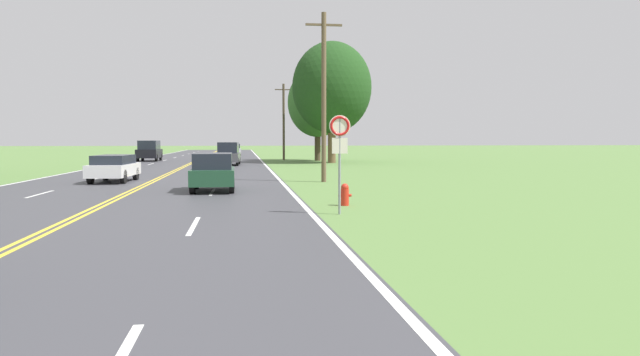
{
  "coord_description": "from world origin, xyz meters",
  "views": [
    {
      "loc": [
        4.42,
        2.48,
        2.1
      ],
      "look_at": [
        6.25,
        15.74,
        1.2
      ],
      "focal_mm": 32.0,
      "sensor_mm": 36.0,
      "label": 1
    }
  ],
  "objects_px": {
    "car_dark_green_hatchback_approaching": "(213,171)",
    "car_dark_grey_suv_mid_far": "(229,153)",
    "traffic_sign": "(340,139)",
    "tree_left_verge": "(332,88)",
    "car_black_suv_receding": "(149,150)",
    "tree_mid_treeline": "(318,103)",
    "fire_hydrant": "(345,194)",
    "car_silver_hatchback_distant": "(233,149)",
    "car_white_hatchback_mid_near": "(114,167)"
  },
  "relations": [
    {
      "from": "car_dark_green_hatchback_approaching",
      "to": "car_white_hatchback_mid_near",
      "type": "relative_size",
      "value": 0.85
    },
    {
      "from": "car_white_hatchback_mid_near",
      "to": "tree_mid_treeline",
      "type": "bearing_deg",
      "value": -24.56
    },
    {
      "from": "car_dark_green_hatchback_approaching",
      "to": "car_silver_hatchback_distant",
      "type": "relative_size",
      "value": 0.93
    },
    {
      "from": "tree_left_verge",
      "to": "car_white_hatchback_mid_near",
      "type": "bearing_deg",
      "value": -123.83
    },
    {
      "from": "fire_hydrant",
      "to": "car_dark_grey_suv_mid_far",
      "type": "distance_m",
      "value": 29.88
    },
    {
      "from": "traffic_sign",
      "to": "car_white_hatchback_mid_near",
      "type": "distance_m",
      "value": 16.37
    },
    {
      "from": "car_dark_grey_suv_mid_far",
      "to": "car_dark_green_hatchback_approaching",
      "type": "bearing_deg",
      "value": 2.21
    },
    {
      "from": "fire_hydrant",
      "to": "car_dark_grey_suv_mid_far",
      "type": "bearing_deg",
      "value": 98.29
    },
    {
      "from": "car_white_hatchback_mid_near",
      "to": "car_silver_hatchback_distant",
      "type": "distance_m",
      "value": 45.56
    },
    {
      "from": "traffic_sign",
      "to": "tree_left_verge",
      "type": "xyz_separation_m",
      "value": [
        5.33,
        34.98,
        4.63
      ]
    },
    {
      "from": "fire_hydrant",
      "to": "traffic_sign",
      "type": "distance_m",
      "value": 2.78
    },
    {
      "from": "fire_hydrant",
      "to": "car_silver_hatchback_distant",
      "type": "xyz_separation_m",
      "value": [
        -4.35,
        56.78,
        0.48
      ]
    },
    {
      "from": "car_black_suv_receding",
      "to": "car_dark_grey_suv_mid_far",
      "type": "bearing_deg",
      "value": -140.76
    },
    {
      "from": "traffic_sign",
      "to": "car_silver_hatchback_distant",
      "type": "distance_m",
      "value": 59.02
    },
    {
      "from": "car_dark_grey_suv_mid_far",
      "to": "car_black_suv_receding",
      "type": "bearing_deg",
      "value": -139.25
    },
    {
      "from": "fire_hydrant",
      "to": "tree_left_verge",
      "type": "relative_size",
      "value": 0.07
    },
    {
      "from": "tree_left_verge",
      "to": "car_white_hatchback_mid_near",
      "type": "height_order",
      "value": "tree_left_verge"
    },
    {
      "from": "tree_left_verge",
      "to": "car_silver_hatchback_distant",
      "type": "xyz_separation_m",
      "value": [
        -9.15,
        23.9,
        -5.9
      ]
    },
    {
      "from": "fire_hydrant",
      "to": "tree_mid_treeline",
      "type": "height_order",
      "value": "tree_mid_treeline"
    },
    {
      "from": "car_white_hatchback_mid_near",
      "to": "fire_hydrant",
      "type": "bearing_deg",
      "value": -137.81
    },
    {
      "from": "car_dark_green_hatchback_approaching",
      "to": "car_white_hatchback_mid_near",
      "type": "distance_m",
      "value": 7.74
    },
    {
      "from": "traffic_sign",
      "to": "car_dark_green_hatchback_approaching",
      "type": "relative_size",
      "value": 0.78
    },
    {
      "from": "fire_hydrant",
      "to": "traffic_sign",
      "type": "height_order",
      "value": "traffic_sign"
    },
    {
      "from": "car_dark_grey_suv_mid_far",
      "to": "car_white_hatchback_mid_near",
      "type": "bearing_deg",
      "value": -13.67
    },
    {
      "from": "fire_hydrant",
      "to": "car_silver_hatchback_distant",
      "type": "height_order",
      "value": "car_silver_hatchback_distant"
    },
    {
      "from": "car_dark_green_hatchback_approaching",
      "to": "car_black_suv_receding",
      "type": "height_order",
      "value": "car_black_suv_receding"
    },
    {
      "from": "car_dark_grey_suv_mid_far",
      "to": "tree_mid_treeline",
      "type": "bearing_deg",
      "value": 138.14
    },
    {
      "from": "car_dark_grey_suv_mid_far",
      "to": "car_black_suv_receding",
      "type": "relative_size",
      "value": 1.17
    },
    {
      "from": "car_dark_green_hatchback_approaching",
      "to": "car_dark_grey_suv_mid_far",
      "type": "xyz_separation_m",
      "value": [
        0.1,
        23.85,
        0.15
      ]
    },
    {
      "from": "fire_hydrant",
      "to": "car_dark_green_hatchback_approaching",
      "type": "relative_size",
      "value": 0.2
    },
    {
      "from": "tree_left_verge",
      "to": "car_dark_green_hatchback_approaching",
      "type": "height_order",
      "value": "tree_left_verge"
    },
    {
      "from": "fire_hydrant",
      "to": "car_white_hatchback_mid_near",
      "type": "height_order",
      "value": "car_white_hatchback_mid_near"
    },
    {
      "from": "tree_mid_treeline",
      "to": "car_black_suv_receding",
      "type": "xyz_separation_m",
      "value": [
        -16.41,
        1.18,
        -4.7
      ]
    },
    {
      "from": "tree_mid_treeline",
      "to": "car_white_hatchback_mid_near",
      "type": "height_order",
      "value": "tree_mid_treeline"
    },
    {
      "from": "car_white_hatchback_mid_near",
      "to": "car_silver_hatchback_distant",
      "type": "relative_size",
      "value": 1.09
    },
    {
      "from": "tree_mid_treeline",
      "to": "car_black_suv_receding",
      "type": "bearing_deg",
      "value": 175.9
    },
    {
      "from": "tree_mid_treeline",
      "to": "car_dark_green_hatchback_approaching",
      "type": "xyz_separation_m",
      "value": [
        -8.65,
        -32.62,
        -4.92
      ]
    },
    {
      "from": "tree_left_verge",
      "to": "traffic_sign",
      "type": "bearing_deg",
      "value": -98.67
    },
    {
      "from": "tree_left_verge",
      "to": "car_black_suv_receding",
      "type": "bearing_deg",
      "value": 158.68
    },
    {
      "from": "car_dark_green_hatchback_approaching",
      "to": "car_black_suv_receding",
      "type": "bearing_deg",
      "value": -167.58
    },
    {
      "from": "traffic_sign",
      "to": "car_dark_green_hatchback_approaching",
      "type": "height_order",
      "value": "traffic_sign"
    },
    {
      "from": "traffic_sign",
      "to": "car_dark_green_hatchback_approaching",
      "type": "distance_m",
      "value": 8.81
    },
    {
      "from": "car_dark_green_hatchback_approaching",
      "to": "car_black_suv_receding",
      "type": "distance_m",
      "value": 34.67
    },
    {
      "from": "car_dark_grey_suv_mid_far",
      "to": "car_black_suv_receding",
      "type": "height_order",
      "value": "car_black_suv_receding"
    },
    {
      "from": "traffic_sign",
      "to": "car_silver_hatchback_distant",
      "type": "relative_size",
      "value": 0.72
    },
    {
      "from": "traffic_sign",
      "to": "car_black_suv_receding",
      "type": "bearing_deg",
      "value": 105.62
    },
    {
      "from": "traffic_sign",
      "to": "fire_hydrant",
      "type": "bearing_deg",
      "value": 75.79
    },
    {
      "from": "fire_hydrant",
      "to": "car_dark_grey_suv_mid_far",
      "type": "xyz_separation_m",
      "value": [
        -4.31,
        29.56,
        0.62
      ]
    },
    {
      "from": "tree_left_verge",
      "to": "car_dark_green_hatchback_approaching",
      "type": "relative_size",
      "value": 3.04
    },
    {
      "from": "car_dark_green_hatchback_approaching",
      "to": "car_white_hatchback_mid_near",
      "type": "bearing_deg",
      "value": -139.14
    }
  ]
}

